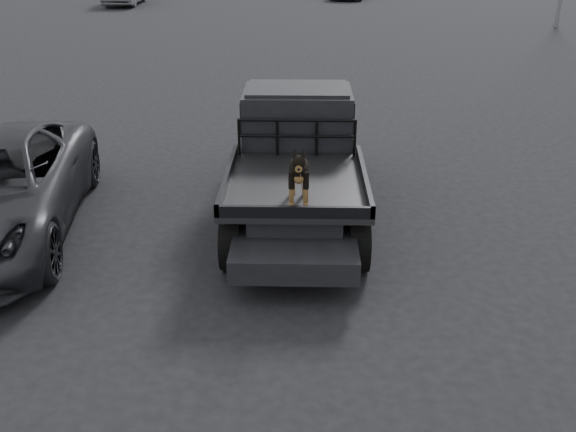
# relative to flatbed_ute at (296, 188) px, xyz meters

# --- Properties ---
(ground) EXTENTS (120.00, 120.00, 0.00)m
(ground) POSITION_rel_flatbed_ute_xyz_m (-0.24, -2.39, -0.46)
(ground) COLOR black
(ground) RESTS_ON ground
(flatbed_ute) EXTENTS (2.00, 5.40, 0.92)m
(flatbed_ute) POSITION_rel_flatbed_ute_xyz_m (0.00, 0.00, 0.00)
(flatbed_ute) COLOR black
(flatbed_ute) RESTS_ON ground
(ute_cab) EXTENTS (1.72, 1.30, 0.88)m
(ute_cab) POSITION_rel_flatbed_ute_xyz_m (-0.00, 0.95, 0.90)
(ute_cab) COLOR black
(ute_cab) RESTS_ON flatbed_ute
(headache_rack) EXTENTS (1.80, 0.08, 0.55)m
(headache_rack) POSITION_rel_flatbed_ute_xyz_m (-0.00, 0.20, 0.74)
(headache_rack) COLOR black
(headache_rack) RESTS_ON flatbed_ute
(dog) EXTENTS (0.32, 0.60, 0.74)m
(dog) POSITION_rel_flatbed_ute_xyz_m (0.05, -1.56, 0.83)
(dog) COLOR black
(dog) RESTS_ON flatbed_ute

